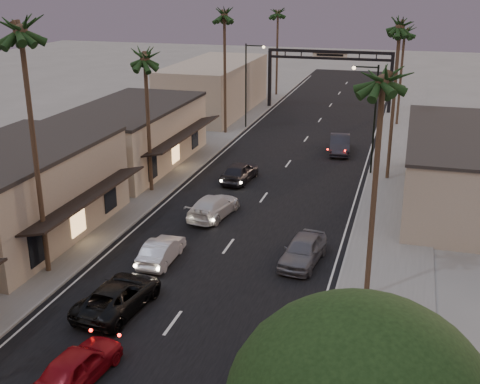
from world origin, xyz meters
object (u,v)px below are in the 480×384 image
Objects in this scene: palm_ld at (224,11)px; palm_rb at (401,21)px; palm_lc at (144,52)px; palm_ra at (384,72)px; palm_rc at (405,28)px; oncoming_red at (78,365)px; palm_lb at (19,23)px; curbside_black at (278,371)px; streetlight_left at (248,79)px; arch at (329,65)px; palm_far at (278,10)px; oncoming_silver at (162,251)px; oncoming_pickup at (119,296)px; streetlight_right at (372,111)px.

palm_rb is at bearing -32.60° from palm_ld.
palm_ra is at bearing -34.90° from palm_lc.
palm_rc is 52.08m from oncoming_red.
palm_lb is 3.11× the size of curbside_black.
oncoming_red is (-10.60, -10.05, -10.69)m from palm_ra.
streetlight_left is 17.42m from palm_rc.
palm_rb is at bearing 81.19° from curbside_black.
curbside_black is (5.81, -54.21, -4.82)m from arch.
palm_lc is 0.92× the size of palm_ra.
streetlight_left is at bearing 137.95° from palm_rb.
arch is at bearing 79.84° from palm_lb.
palm_far is 54.38m from oncoming_silver.
palm_lb is 17.42m from palm_ra.
oncoming_red is 5.59m from oncoming_pickup.
palm_far is at bearing 107.38° from palm_ra.
palm_ra is at bearing -72.62° from palm_far.
palm_lc is 24.98m from oncoming_red.
arch is 1.07× the size of palm_rb.
oncoming_pickup is (-1.00, 5.50, -0.00)m from oncoming_red.
oncoming_pickup is (-3.00, -50.55, -4.78)m from arch.
streetlight_left is 0.68× the size of palm_ra.
palm_lb is 16.37m from oncoming_red.
curbside_black is at bearing -95.65° from palm_rb.
curbside_black is (8.81, -3.66, -0.04)m from oncoming_pickup.
oncoming_pickup is (-9.92, -25.55, -4.58)m from streetlight_right.
oncoming_red is (6.60, -8.05, -12.64)m from palm_lb.
streetlight_right is at bearing 149.24° from palm_rb.
palm_rc reaches higher than arch.
palm_rb is (17.20, 8.00, 1.95)m from palm_lc.
palm_far reaches higher than streetlight_left.
streetlight_right reaches higher than curbside_black.
palm_lc is 2.26× the size of oncoming_pickup.
palm_lc is 20.99m from palm_ra.
palm_ra is at bearing -79.41° from arch.
palm_ra is (17.20, -12.00, 0.97)m from palm_lc.
palm_lb reaches higher than palm_lc.
palm_rb reaches higher than curbside_black.
palm_rb is (17.20, -11.00, 0.00)m from palm_ld.
palm_rb is at bearing 24.94° from palm_lc.
palm_far is at bearing 116.43° from palm_rb.
palm_ra reaches higher than palm_lc.
streetlight_right is 0.74× the size of palm_rc.
oncoming_pickup is at bearing 89.36° from oncoming_silver.
palm_ra reaches higher than streetlight_right.
palm_ra is 16.42m from oncoming_pickup.
arch is 1.25× the size of palm_lc.
palm_rb is 3.36× the size of oncoming_silver.
oncoming_silver is (5.54, 2.95, -12.69)m from palm_lb.
palm_lb is at bearing -112.27° from palm_rc.
curbside_black is (-1.11, -29.21, -4.62)m from streetlight_right.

